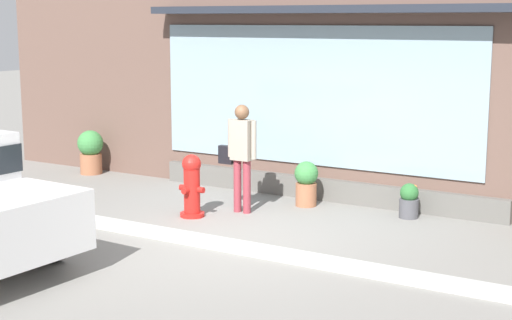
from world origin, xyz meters
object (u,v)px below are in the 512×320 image
potted_plant_low_front (91,151)px  potted_plant_doorstep (409,201)px  pedestrian_with_handbag (241,150)px  fire_hydrant (192,185)px  potted_plant_window_right (306,182)px

potted_plant_low_front → potted_plant_doorstep: potted_plant_low_front is taller
pedestrian_with_handbag → potted_plant_low_front: bearing=-14.4°
fire_hydrant → potted_plant_doorstep: size_ratio=1.81×
potted_plant_window_right → potted_plant_low_front: bearing=177.7°
pedestrian_with_handbag → potted_plant_doorstep: bearing=-156.4°
pedestrian_with_handbag → fire_hydrant: bearing=52.0°
pedestrian_with_handbag → potted_plant_doorstep: 2.63m
potted_plant_window_right → pedestrian_with_handbag: bearing=-126.7°
potted_plant_window_right → potted_plant_doorstep: bearing=3.9°
potted_plant_window_right → potted_plant_low_front: (-4.75, 0.19, 0.07)m
pedestrian_with_handbag → potted_plant_doorstep: pedestrian_with_handbag is taller
potted_plant_window_right → potted_plant_doorstep: size_ratio=1.37×
fire_hydrant → potted_plant_doorstep: bearing=29.8°
potted_plant_low_front → fire_hydrant: bearing=-25.1°
fire_hydrant → pedestrian_with_handbag: 0.92m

